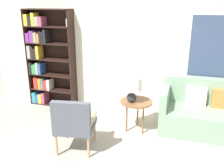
{
  "coord_description": "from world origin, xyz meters",
  "views": [
    {
      "loc": [
        1.05,
        -2.76,
        2.25
      ],
      "look_at": [
        -0.12,
        1.04,
        0.9
      ],
      "focal_mm": 40.0,
      "sensor_mm": 36.0,
      "label": 1
    }
  ],
  "objects_px": {
    "bookshelf": "(45,59)",
    "couch": "(208,113)",
    "armchair": "(74,122)",
    "table_lamp": "(132,86)",
    "side_table": "(136,104)"
  },
  "relations": [
    {
      "from": "bookshelf",
      "to": "couch",
      "type": "height_order",
      "value": "bookshelf"
    },
    {
      "from": "armchair",
      "to": "couch",
      "type": "distance_m",
      "value": 2.38
    },
    {
      "from": "couch",
      "to": "table_lamp",
      "type": "distance_m",
      "value": 1.47
    },
    {
      "from": "armchair",
      "to": "table_lamp",
      "type": "distance_m",
      "value": 1.16
    },
    {
      "from": "bookshelf",
      "to": "side_table",
      "type": "bearing_deg",
      "value": -16.47
    },
    {
      "from": "couch",
      "to": "table_lamp",
      "type": "relative_size",
      "value": 3.6
    },
    {
      "from": "side_table",
      "to": "table_lamp",
      "type": "distance_m",
      "value": 0.37
    },
    {
      "from": "bookshelf",
      "to": "armchair",
      "type": "xyz_separation_m",
      "value": [
        1.4,
        -1.57,
        -0.53
      ]
    },
    {
      "from": "bookshelf",
      "to": "side_table",
      "type": "relative_size",
      "value": 3.64
    },
    {
      "from": "couch",
      "to": "bookshelf",
      "type": "bearing_deg",
      "value": 175.65
    },
    {
      "from": "bookshelf",
      "to": "armchair",
      "type": "relative_size",
      "value": 2.35
    },
    {
      "from": "armchair",
      "to": "side_table",
      "type": "relative_size",
      "value": 1.55
    },
    {
      "from": "bookshelf",
      "to": "table_lamp",
      "type": "height_order",
      "value": "bookshelf"
    },
    {
      "from": "couch",
      "to": "side_table",
      "type": "distance_m",
      "value": 1.29
    },
    {
      "from": "armchair",
      "to": "side_table",
      "type": "bearing_deg",
      "value": 50.58
    }
  ]
}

